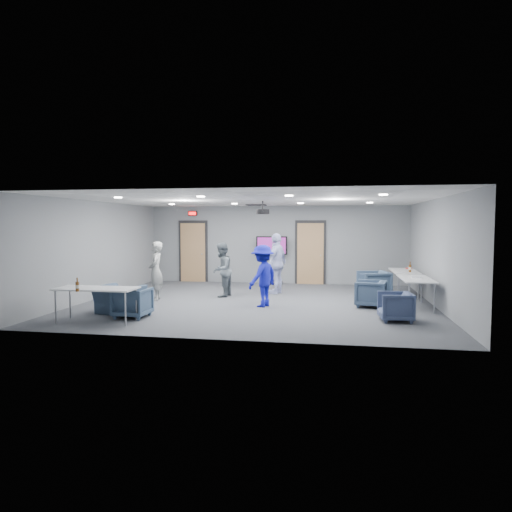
% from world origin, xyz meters
% --- Properties ---
extents(floor, '(9.00, 9.00, 0.00)m').
position_xyz_m(floor, '(0.00, 0.00, 0.00)').
color(floor, '#3A3D42').
rests_on(floor, ground).
extents(ceiling, '(9.00, 9.00, 0.00)m').
position_xyz_m(ceiling, '(0.00, 0.00, 2.70)').
color(ceiling, silver).
rests_on(ceiling, wall_back).
extents(wall_back, '(9.00, 0.02, 2.70)m').
position_xyz_m(wall_back, '(0.00, 4.00, 1.35)').
color(wall_back, slate).
rests_on(wall_back, floor).
extents(wall_front, '(9.00, 0.02, 2.70)m').
position_xyz_m(wall_front, '(0.00, -4.00, 1.35)').
color(wall_front, slate).
rests_on(wall_front, floor).
extents(wall_left, '(0.02, 8.00, 2.70)m').
position_xyz_m(wall_left, '(-4.50, 0.00, 1.35)').
color(wall_left, slate).
rests_on(wall_left, floor).
extents(wall_right, '(0.02, 8.00, 2.70)m').
position_xyz_m(wall_right, '(4.50, 0.00, 1.35)').
color(wall_right, slate).
rests_on(wall_right, floor).
extents(door_left, '(1.06, 0.17, 2.24)m').
position_xyz_m(door_left, '(-3.00, 3.95, 1.07)').
color(door_left, black).
rests_on(door_left, wall_back).
extents(door_right, '(1.06, 0.17, 2.24)m').
position_xyz_m(door_right, '(1.20, 3.95, 1.07)').
color(door_right, black).
rests_on(door_right, wall_back).
extents(exit_sign, '(0.32, 0.08, 0.16)m').
position_xyz_m(exit_sign, '(-3.00, 3.93, 2.45)').
color(exit_sign, black).
rests_on(exit_sign, wall_back).
extents(hvac_diffuser, '(0.60, 0.60, 0.03)m').
position_xyz_m(hvac_diffuser, '(-0.50, 2.80, 2.69)').
color(hvac_diffuser, black).
rests_on(hvac_diffuser, ceiling).
extents(downlights, '(6.18, 3.78, 0.02)m').
position_xyz_m(downlights, '(0.00, 0.00, 2.68)').
color(downlights, white).
rests_on(downlights, ceiling).
extents(person_a, '(0.53, 0.66, 1.59)m').
position_xyz_m(person_a, '(-2.79, -0.09, 0.80)').
color(person_a, gray).
rests_on(person_a, floor).
extents(person_b, '(0.66, 0.81, 1.54)m').
position_xyz_m(person_b, '(-1.15, 0.74, 0.77)').
color(person_b, '#515A61').
rests_on(person_b, floor).
extents(person_c, '(0.76, 1.14, 1.80)m').
position_xyz_m(person_c, '(0.32, 1.63, 0.90)').
color(person_c, silver).
rests_on(person_c, floor).
extents(person_d, '(0.96, 1.15, 1.55)m').
position_xyz_m(person_d, '(0.23, -0.61, 0.77)').
color(person_d, '#181DA2').
rests_on(person_d, floor).
extents(chair_right_a, '(0.99, 0.97, 0.74)m').
position_xyz_m(chair_right_a, '(3.12, 1.44, 0.37)').
color(chair_right_a, '#3B4D66').
rests_on(chair_right_a, floor).
extents(chair_right_b, '(0.86, 0.84, 0.67)m').
position_xyz_m(chair_right_b, '(2.90, -0.21, 0.34)').
color(chair_right_b, '#374860').
rests_on(chair_right_b, floor).
extents(chair_right_c, '(0.73, 0.71, 0.62)m').
position_xyz_m(chair_right_c, '(3.29, -1.84, 0.31)').
color(chair_right_c, '#3C4767').
rests_on(chair_right_c, floor).
extents(chair_front_a, '(0.74, 0.76, 0.67)m').
position_xyz_m(chair_front_a, '(-2.41, -2.40, 0.33)').
color(chair_front_a, '#3C4F67').
rests_on(chair_front_a, floor).
extents(chair_front_b, '(1.15, 1.05, 0.64)m').
position_xyz_m(chair_front_b, '(-2.92, -2.00, 0.32)').
color(chair_front_b, '#37495F').
rests_on(chair_front_b, floor).
extents(table_right_a, '(0.70, 1.67, 0.73)m').
position_xyz_m(table_right_a, '(4.00, 1.80, 0.68)').
color(table_right_a, silver).
rests_on(table_right_a, floor).
extents(table_right_b, '(0.72, 1.73, 0.73)m').
position_xyz_m(table_right_b, '(4.00, -0.10, 0.68)').
color(table_right_b, silver).
rests_on(table_right_b, floor).
extents(table_front_left, '(1.70, 0.73, 0.73)m').
position_xyz_m(table_front_left, '(-2.94, -3.00, 0.68)').
color(table_front_left, silver).
rests_on(table_front_left, floor).
extents(bottle_front, '(0.07, 0.07, 0.28)m').
position_xyz_m(bottle_front, '(-3.04, -3.55, 0.83)').
color(bottle_front, '#5F3410').
rests_on(bottle_front, table_front_left).
extents(bottle_right, '(0.08, 0.08, 0.30)m').
position_xyz_m(bottle_right, '(4.09, 1.38, 0.84)').
color(bottle_right, '#5F3410').
rests_on(bottle_right, table_right_a).
extents(snack_box, '(0.18, 0.14, 0.04)m').
position_xyz_m(snack_box, '(4.21, 2.30, 0.75)').
color(snack_box, '#C03430').
rests_on(snack_box, table_right_a).
extents(wrapper, '(0.27, 0.20, 0.06)m').
position_xyz_m(wrapper, '(4.02, -0.04, 0.76)').
color(wrapper, silver).
rests_on(wrapper, table_right_b).
extents(tv_stand, '(1.08, 0.51, 1.65)m').
position_xyz_m(tv_stand, '(-0.12, 3.75, 0.94)').
color(tv_stand, black).
rests_on(tv_stand, floor).
extents(projector, '(0.38, 0.35, 0.35)m').
position_xyz_m(projector, '(0.09, 0.32, 2.41)').
color(projector, black).
rests_on(projector, ceiling).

